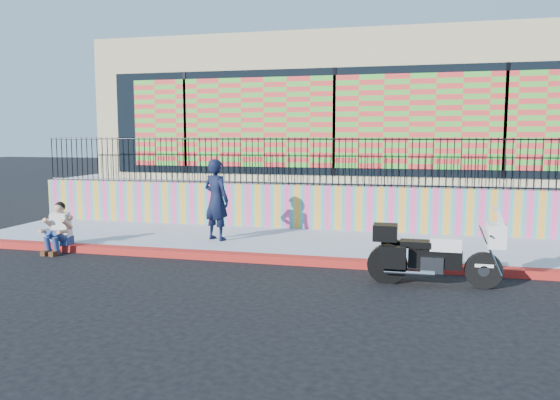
% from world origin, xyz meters
% --- Properties ---
extents(ground, '(90.00, 90.00, 0.00)m').
position_xyz_m(ground, '(0.00, 0.00, 0.00)').
color(ground, black).
rests_on(ground, ground).
extents(red_curb, '(16.00, 0.30, 0.15)m').
position_xyz_m(red_curb, '(0.00, 0.00, 0.07)').
color(red_curb, maroon).
rests_on(red_curb, ground).
extents(sidewalk, '(16.00, 3.00, 0.15)m').
position_xyz_m(sidewalk, '(0.00, 1.65, 0.07)').
color(sidewalk, '#929BAF').
rests_on(sidewalk, ground).
extents(mural_wall, '(16.00, 0.20, 1.10)m').
position_xyz_m(mural_wall, '(0.00, 3.25, 0.70)').
color(mural_wall, '#FF438A').
rests_on(mural_wall, sidewalk).
extents(metal_fence, '(15.80, 0.04, 1.20)m').
position_xyz_m(metal_fence, '(0.00, 3.25, 1.85)').
color(metal_fence, black).
rests_on(metal_fence, mural_wall).
extents(elevated_platform, '(16.00, 10.00, 1.25)m').
position_xyz_m(elevated_platform, '(0.00, 8.35, 0.62)').
color(elevated_platform, '#929BAF').
rests_on(elevated_platform, ground).
extents(storefront_building, '(14.00, 8.06, 4.00)m').
position_xyz_m(storefront_building, '(0.00, 8.13, 3.25)').
color(storefront_building, tan).
rests_on(storefront_building, elevated_platform).
extents(police_motorcycle, '(2.15, 0.71, 1.34)m').
position_xyz_m(police_motorcycle, '(2.41, -0.93, 0.56)').
color(police_motorcycle, black).
rests_on(police_motorcycle, ground).
extents(police_officer, '(0.78, 0.66, 1.83)m').
position_xyz_m(police_officer, '(-2.23, 1.26, 1.06)').
color(police_officer, black).
rests_on(police_officer, sidewalk).
extents(seated_man, '(0.54, 0.71, 1.06)m').
position_xyz_m(seated_man, '(-5.28, -0.23, 0.45)').
color(seated_man, navy).
rests_on(seated_man, ground).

